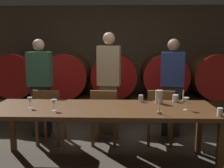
# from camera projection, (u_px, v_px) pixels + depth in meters

# --- Properties ---
(back_wall) EXTENTS (6.93, 0.24, 2.41)m
(back_wall) POSITION_uv_depth(u_px,v_px,m) (115.00, 60.00, 5.86)
(back_wall) COLOR brown
(back_wall) RESTS_ON ground
(barrel_shelf) EXTENTS (6.23, 0.90, 0.46)m
(barrel_shelf) POSITION_uv_depth(u_px,v_px,m) (115.00, 106.00, 5.47)
(barrel_shelf) COLOR brown
(barrel_shelf) RESTS_ON ground
(wine_barrel_far_left) EXTENTS (0.91, 0.92, 0.91)m
(wine_barrel_far_left) POSITION_uv_depth(u_px,v_px,m) (21.00, 74.00, 5.43)
(wine_barrel_far_left) COLOR #513319
(wine_barrel_far_left) RESTS_ON barrel_shelf
(wine_barrel_left) EXTENTS (0.91, 0.92, 0.91)m
(wine_barrel_left) POSITION_uv_depth(u_px,v_px,m) (68.00, 75.00, 5.40)
(wine_barrel_left) COLOR brown
(wine_barrel_left) RESTS_ON barrel_shelf
(wine_barrel_center) EXTENTS (0.91, 0.92, 0.91)m
(wine_barrel_center) POSITION_uv_depth(u_px,v_px,m) (114.00, 75.00, 5.37)
(wine_barrel_center) COLOR brown
(wine_barrel_center) RESTS_ON barrel_shelf
(wine_barrel_right) EXTENTS (0.91, 0.92, 0.91)m
(wine_barrel_right) POSITION_uv_depth(u_px,v_px,m) (163.00, 75.00, 5.33)
(wine_barrel_right) COLOR #513319
(wine_barrel_right) RESTS_ON barrel_shelf
(wine_barrel_far_right) EXTENTS (0.91, 0.92, 0.91)m
(wine_barrel_far_right) POSITION_uv_depth(u_px,v_px,m) (211.00, 75.00, 5.30)
(wine_barrel_far_right) COLOR brown
(wine_barrel_far_right) RESTS_ON barrel_shelf
(dining_table) EXTENTS (2.86, 0.90, 0.77)m
(dining_table) POSITION_uv_depth(u_px,v_px,m) (103.00, 112.00, 3.20)
(dining_table) COLOR #4C2D16
(dining_table) RESTS_ON ground
(chair_left) EXTENTS (0.43, 0.43, 0.88)m
(chair_left) POSITION_uv_depth(u_px,v_px,m) (49.00, 114.00, 3.93)
(chair_left) COLOR brown
(chair_left) RESTS_ON ground
(chair_center) EXTENTS (0.44, 0.44, 0.88)m
(chair_center) POSITION_uv_depth(u_px,v_px,m) (105.00, 114.00, 3.91)
(chair_center) COLOR brown
(chair_center) RESTS_ON ground
(chair_right) EXTENTS (0.44, 0.44, 0.88)m
(chair_right) POSITION_uv_depth(u_px,v_px,m) (160.00, 114.00, 3.90)
(chair_right) COLOR brown
(chair_right) RESTS_ON ground
(guest_left) EXTENTS (0.38, 0.24, 1.65)m
(guest_left) POSITION_uv_depth(u_px,v_px,m) (40.00, 87.00, 4.27)
(guest_left) COLOR black
(guest_left) RESTS_ON ground
(guest_center) EXTENTS (0.40, 0.28, 1.76)m
(guest_center) POSITION_uv_depth(u_px,v_px,m) (109.00, 83.00, 4.31)
(guest_center) COLOR brown
(guest_center) RESTS_ON ground
(guest_right) EXTENTS (0.42, 0.32, 1.65)m
(guest_right) POSITION_uv_depth(u_px,v_px,m) (172.00, 87.00, 4.26)
(guest_right) COLOR black
(guest_right) RESTS_ON ground
(candle_left) EXTENTS (0.05, 0.05, 0.19)m
(candle_left) POSITION_uv_depth(u_px,v_px,m) (159.00, 110.00, 2.89)
(candle_left) COLOR olive
(candle_left) RESTS_ON dining_table
(candle_right) EXTENTS (0.05, 0.05, 0.18)m
(candle_right) POSITION_uv_depth(u_px,v_px,m) (183.00, 98.00, 3.49)
(candle_right) COLOR olive
(candle_right) RESTS_ON dining_table
(pitcher) EXTENTS (0.10, 0.10, 0.18)m
(pitcher) POSITION_uv_depth(u_px,v_px,m) (159.00, 97.00, 3.39)
(pitcher) COLOR beige
(pitcher) RESTS_ON dining_table
(wine_glass_left) EXTENTS (0.06, 0.06, 0.14)m
(wine_glass_left) POSITION_uv_depth(u_px,v_px,m) (30.00, 101.00, 3.13)
(wine_glass_left) COLOR silver
(wine_glass_left) RESTS_ON dining_table
(wine_glass_center) EXTENTS (0.07, 0.07, 0.14)m
(wine_glass_center) POSITION_uv_depth(u_px,v_px,m) (54.00, 103.00, 3.02)
(wine_glass_center) COLOR silver
(wine_glass_center) RESTS_ON dining_table
(wine_glass_right) EXTENTS (0.07, 0.07, 0.16)m
(wine_glass_right) POSITION_uv_depth(u_px,v_px,m) (186.00, 101.00, 3.05)
(wine_glass_right) COLOR silver
(wine_glass_right) RESTS_ON dining_table
(cup_left) EXTENTS (0.06, 0.06, 0.10)m
(cup_left) POSITION_uv_depth(u_px,v_px,m) (141.00, 98.00, 3.50)
(cup_left) COLOR silver
(cup_left) RESTS_ON dining_table
(cup_center) EXTENTS (0.08, 0.08, 0.10)m
(cup_center) POSITION_uv_depth(u_px,v_px,m) (175.00, 98.00, 3.49)
(cup_center) COLOR white
(cup_center) RESTS_ON dining_table
(cup_right) EXTENTS (0.06, 0.06, 0.09)m
(cup_right) POSITION_uv_depth(u_px,v_px,m) (220.00, 112.00, 2.80)
(cup_right) COLOR white
(cup_right) RESTS_ON dining_table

